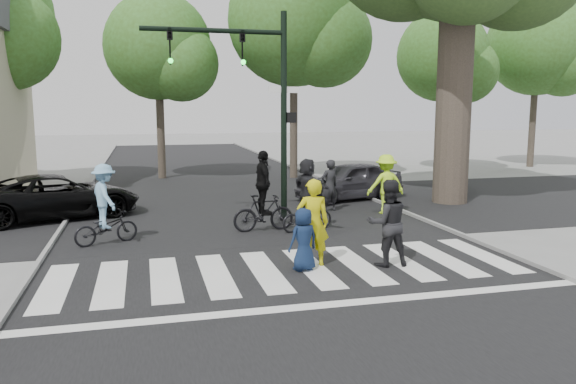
{
  "coord_description": "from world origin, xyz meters",
  "views": [
    {
      "loc": [
        -2.81,
        -9.81,
        3.33
      ],
      "look_at": [
        0.5,
        3.0,
        1.3
      ],
      "focal_mm": 35.0,
      "sensor_mm": 36.0,
      "label": 1
    }
  ],
  "objects_px": {
    "car_grey": "(349,181)",
    "cyclist_right": "(307,199)",
    "pedestrian_child": "(304,239)",
    "car_suv": "(57,196)",
    "traffic_signal": "(255,86)",
    "cyclist_left": "(105,210)",
    "cyclist_mid": "(263,198)",
    "pedestrian_adult": "(388,223)",
    "pedestrian_woman": "(313,223)"
  },
  "relations": [
    {
      "from": "car_grey",
      "to": "cyclist_right",
      "type": "bearing_deg",
      "value": -46.79
    },
    {
      "from": "pedestrian_child",
      "to": "car_suv",
      "type": "bearing_deg",
      "value": -68.29
    },
    {
      "from": "traffic_signal",
      "to": "cyclist_left",
      "type": "distance_m",
      "value": 5.5
    },
    {
      "from": "traffic_signal",
      "to": "cyclist_mid",
      "type": "relative_size",
      "value": 2.76
    },
    {
      "from": "traffic_signal",
      "to": "cyclist_left",
      "type": "height_order",
      "value": "traffic_signal"
    },
    {
      "from": "pedestrian_child",
      "to": "pedestrian_adult",
      "type": "distance_m",
      "value": 1.82
    },
    {
      "from": "pedestrian_adult",
      "to": "cyclist_mid",
      "type": "distance_m",
      "value": 4.28
    },
    {
      "from": "pedestrian_child",
      "to": "car_grey",
      "type": "xyz_separation_m",
      "value": [
        4.03,
        8.1,
        0.03
      ]
    },
    {
      "from": "traffic_signal",
      "to": "car_grey",
      "type": "distance_m",
      "value": 5.8
    },
    {
      "from": "pedestrian_woman",
      "to": "cyclist_right",
      "type": "relative_size",
      "value": 0.94
    },
    {
      "from": "car_suv",
      "to": "car_grey",
      "type": "relative_size",
      "value": 1.2
    },
    {
      "from": "cyclist_left",
      "to": "car_suv",
      "type": "height_order",
      "value": "cyclist_left"
    },
    {
      "from": "pedestrian_woman",
      "to": "car_suv",
      "type": "distance_m",
      "value": 9.0
    },
    {
      "from": "cyclist_left",
      "to": "cyclist_mid",
      "type": "bearing_deg",
      "value": 6.5
    },
    {
      "from": "traffic_signal",
      "to": "pedestrian_child",
      "type": "xyz_separation_m",
      "value": [
        -0.08,
        -5.34,
        -3.25
      ]
    },
    {
      "from": "pedestrian_child",
      "to": "cyclist_right",
      "type": "height_order",
      "value": "cyclist_right"
    },
    {
      "from": "cyclist_right",
      "to": "car_suv",
      "type": "bearing_deg",
      "value": 152.35
    },
    {
      "from": "pedestrian_child",
      "to": "pedestrian_adult",
      "type": "relative_size",
      "value": 0.71
    },
    {
      "from": "traffic_signal",
      "to": "car_suv",
      "type": "height_order",
      "value": "traffic_signal"
    },
    {
      "from": "pedestrian_child",
      "to": "cyclist_mid",
      "type": "relative_size",
      "value": 0.6
    },
    {
      "from": "traffic_signal",
      "to": "cyclist_mid",
      "type": "distance_m",
      "value": 3.39
    },
    {
      "from": "pedestrian_woman",
      "to": "pedestrian_child",
      "type": "relative_size",
      "value": 1.42
    },
    {
      "from": "pedestrian_child",
      "to": "car_grey",
      "type": "distance_m",
      "value": 9.05
    },
    {
      "from": "traffic_signal",
      "to": "pedestrian_child",
      "type": "height_order",
      "value": "traffic_signal"
    },
    {
      "from": "pedestrian_adult",
      "to": "cyclist_mid",
      "type": "relative_size",
      "value": 0.84
    },
    {
      "from": "pedestrian_woman",
      "to": "cyclist_right",
      "type": "bearing_deg",
      "value": -94.5
    },
    {
      "from": "pedestrian_woman",
      "to": "cyclist_left",
      "type": "distance_m",
      "value": 5.27
    },
    {
      "from": "car_grey",
      "to": "pedestrian_adult",
      "type": "bearing_deg",
      "value": -29.56
    },
    {
      "from": "pedestrian_child",
      "to": "car_suv",
      "type": "height_order",
      "value": "car_suv"
    },
    {
      "from": "cyclist_mid",
      "to": "pedestrian_woman",
      "type": "bearing_deg",
      "value": -84.82
    },
    {
      "from": "pedestrian_woman",
      "to": "pedestrian_adult",
      "type": "relative_size",
      "value": 1.01
    },
    {
      "from": "cyclist_right",
      "to": "car_suv",
      "type": "xyz_separation_m",
      "value": [
        -6.76,
        3.54,
        -0.21
      ]
    },
    {
      "from": "traffic_signal",
      "to": "cyclist_right",
      "type": "xyz_separation_m",
      "value": [
        1.04,
        -1.81,
        -3.03
      ]
    },
    {
      "from": "car_grey",
      "to": "traffic_signal",
      "type": "bearing_deg",
      "value": -69.36
    },
    {
      "from": "pedestrian_adult",
      "to": "car_grey",
      "type": "bearing_deg",
      "value": -101.38
    },
    {
      "from": "cyclist_right",
      "to": "pedestrian_child",
      "type": "bearing_deg",
      "value": -107.6
    },
    {
      "from": "pedestrian_child",
      "to": "traffic_signal",
      "type": "bearing_deg",
      "value": -107.76
    },
    {
      "from": "cyclist_mid",
      "to": "cyclist_right",
      "type": "relative_size",
      "value": 1.11
    },
    {
      "from": "car_suv",
      "to": "car_grey",
      "type": "height_order",
      "value": "car_grey"
    },
    {
      "from": "traffic_signal",
      "to": "cyclist_mid",
      "type": "height_order",
      "value": "traffic_signal"
    },
    {
      "from": "pedestrian_child",
      "to": "cyclist_right",
      "type": "distance_m",
      "value": 3.71
    },
    {
      "from": "pedestrian_woman",
      "to": "cyclist_right",
      "type": "xyz_separation_m",
      "value": [
        0.83,
        3.22,
        -0.05
      ]
    },
    {
      "from": "pedestrian_adult",
      "to": "cyclist_right",
      "type": "bearing_deg",
      "value": -75.47
    },
    {
      "from": "traffic_signal",
      "to": "car_suv",
      "type": "relative_size",
      "value": 1.25
    },
    {
      "from": "cyclist_left",
      "to": "traffic_signal",
      "type": "bearing_deg",
      "value": 26.04
    },
    {
      "from": "cyclist_mid",
      "to": "car_suv",
      "type": "bearing_deg",
      "value": 149.71
    },
    {
      "from": "pedestrian_woman",
      "to": "car_suv",
      "type": "xyz_separation_m",
      "value": [
        -5.93,
        6.76,
        -0.26
      ]
    },
    {
      "from": "pedestrian_woman",
      "to": "pedestrian_adult",
      "type": "bearing_deg",
      "value": 175.48
    },
    {
      "from": "car_grey",
      "to": "car_suv",
      "type": "bearing_deg",
      "value": -98.25
    },
    {
      "from": "cyclist_left",
      "to": "car_grey",
      "type": "bearing_deg",
      "value": 30.63
    }
  ]
}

